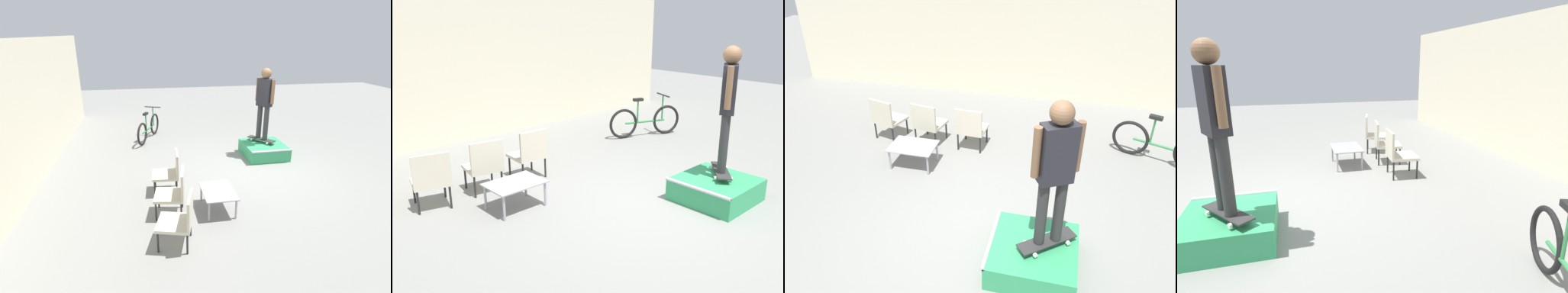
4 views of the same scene
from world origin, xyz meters
TOP-DOWN VIEW (x-y plane):
  - ground_plane at (0.00, 0.00)m, footprint 24.00×24.00m
  - house_wall_back at (0.00, 4.80)m, footprint 12.00×0.06m
  - skate_ramp_box at (0.89, -0.61)m, footprint 1.10×1.06m
  - skateboard_on_ramp at (1.04, -0.58)m, footprint 0.72×0.63m
  - person_skater at (1.04, -0.58)m, footprint 0.51×0.36m
  - coffee_table at (-1.46, 1.23)m, footprint 0.80×0.59m
  - patio_chair_left at (-2.33, 2.03)m, footprint 0.64×0.64m
  - patio_chair_center at (-1.48, 2.03)m, footprint 0.60×0.60m
  - patio_chair_right at (-0.62, 2.03)m, footprint 0.55×0.55m

SIDE VIEW (x-z plane):
  - ground_plane at x=0.00m, z-range 0.00..0.00m
  - skate_ramp_box at x=0.89m, z-range -0.01..0.35m
  - coffee_table at x=-1.46m, z-range 0.15..0.54m
  - skateboard_on_ramp at x=1.04m, z-range 0.39..0.46m
  - patio_chair_left at x=-2.33m, z-range 0.03..0.90m
  - patio_chair_center at x=-1.48m, z-range 0.03..0.90m
  - patio_chair_right at x=-0.62m, z-range 0.03..0.90m
  - house_wall_back at x=0.00m, z-range 0.00..3.00m
  - person_skater at x=1.04m, z-range 0.61..2.46m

